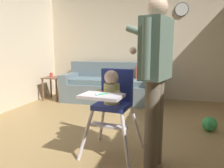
# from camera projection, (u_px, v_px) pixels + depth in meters

# --- Properties ---
(ground) EXTENTS (6.07, 7.09, 0.10)m
(ground) POSITION_uv_depth(u_px,v_px,m) (108.00, 151.00, 2.55)
(ground) COLOR #9C7C4C
(wall_far) EXTENTS (5.27, 0.06, 2.63)m
(wall_far) POSITION_uv_depth(u_px,v_px,m) (141.00, 42.00, 4.98)
(wall_far) COLOR beige
(wall_far) RESTS_ON ground
(couch) EXTENTS (2.07, 0.86, 0.86)m
(couch) POSITION_uv_depth(u_px,v_px,m) (111.00, 86.00, 4.79)
(couch) COLOR slate
(couch) RESTS_ON ground
(high_chair) EXTENTS (0.66, 0.77, 0.94)m
(high_chair) POSITION_uv_depth(u_px,v_px,m) (112.00, 96.00, 2.32)
(high_chair) COLOR white
(high_chair) RESTS_ON ground
(adult_standing) EXTENTS (0.50, 0.59, 1.62)m
(adult_standing) POSITION_uv_depth(u_px,v_px,m) (155.00, 74.00, 2.03)
(adult_standing) COLOR #695E4A
(adult_standing) RESTS_ON ground
(toy_ball) EXTENTS (0.21, 0.21, 0.21)m
(toy_ball) POSITION_uv_depth(u_px,v_px,m) (210.00, 124.00, 3.04)
(toy_ball) COLOR green
(toy_ball) RESTS_ON ground
(side_table) EXTENTS (0.40, 0.40, 0.52)m
(side_table) POSITION_uv_depth(u_px,v_px,m) (53.00, 83.00, 4.91)
(side_table) COLOR brown
(side_table) RESTS_ON ground
(sippy_cup) EXTENTS (0.07, 0.07, 0.10)m
(sippy_cup) POSITION_uv_depth(u_px,v_px,m) (51.00, 75.00, 4.89)
(sippy_cup) COLOR #D13D33
(sippy_cup) RESTS_ON side_table
(wall_clock) EXTENTS (0.29, 0.04, 0.29)m
(wall_clock) POSITION_uv_depth(u_px,v_px,m) (182.00, 9.00, 4.61)
(wall_clock) COLOR white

